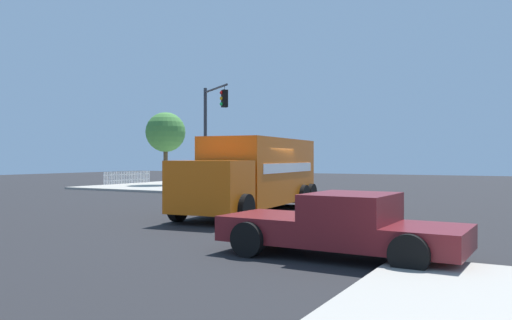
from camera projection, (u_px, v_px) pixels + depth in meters
ground_plane at (257, 213)px, 20.11m from camera, size 100.00×100.00×0.00m
sidewalk_corner_near at (187, 186)px, 37.78m from camera, size 11.89×11.89×0.14m
delivery_truck at (255, 174)px, 20.13m from camera, size 8.74×3.52×2.90m
traffic_light_primary at (211, 123)px, 30.11m from camera, size 2.31×3.02×6.21m
pickup_maroon at (343, 224)px, 11.04m from camera, size 2.39×5.26×1.38m
pedestrian_near_corner at (208, 172)px, 37.65m from camera, size 0.29×0.52×1.67m
picket_fence_run at (128, 177)px, 40.52m from camera, size 5.14×0.05×0.95m
shade_tree_near at (166, 132)px, 38.67m from camera, size 2.98×2.98×5.43m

